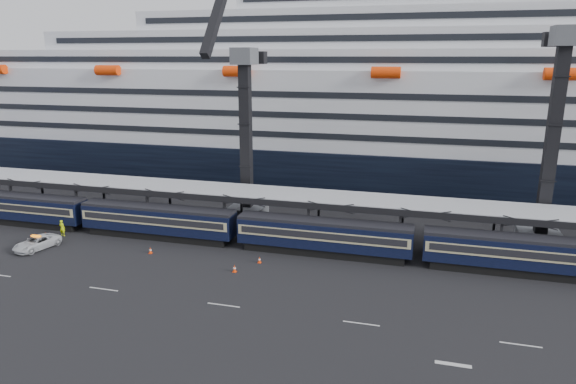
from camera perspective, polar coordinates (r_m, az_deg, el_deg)
name	(u,v)px	position (r m, az deg, el deg)	size (l,w,h in m)	color
ground	(390,304)	(46.76, 11.27, -12.14)	(260.00, 260.00, 0.00)	black
lane_markings	(496,350)	(42.52, 22.15, -15.94)	(111.00, 4.27, 0.02)	beige
train	(354,238)	(55.45, 7.39, -5.09)	(133.05, 3.00, 4.05)	black
canopy	(403,204)	(57.94, 12.61, -1.28)	(130.00, 6.25, 5.53)	#9C9FA4
cruise_ship	(409,110)	(88.18, 13.31, 8.84)	(214.09, 28.84, 34.00)	black
crane_dark_near	(245,131)	(64.89, -4.83, 6.78)	(4.50, 17.75, 35.08)	#46484D
crane_dark_mid	(554,131)	(61.15, 27.48, 6.02)	(4.50, 18.24, 39.64)	#46484D
pickup_truck	(37,243)	(64.36, -26.14, -5.09)	(2.40, 5.21, 1.45)	silver
worker	(62,228)	(67.55, -23.80, -3.68)	(0.72, 0.47, 1.98)	#C9E80C
traffic_cone_a	(46,235)	(67.96, -25.31, -4.33)	(0.34, 0.34, 0.67)	#FF3C08
traffic_cone_b	(150,250)	(58.68, -15.04, -6.27)	(0.36, 0.36, 0.73)	#FF3C08
traffic_cone_c	(234,268)	(52.31, -5.97, -8.43)	(0.39, 0.39, 0.78)	#FF3C08
traffic_cone_d	(259,260)	(54.30, -3.19, -7.52)	(0.35, 0.35, 0.71)	#FF3C08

